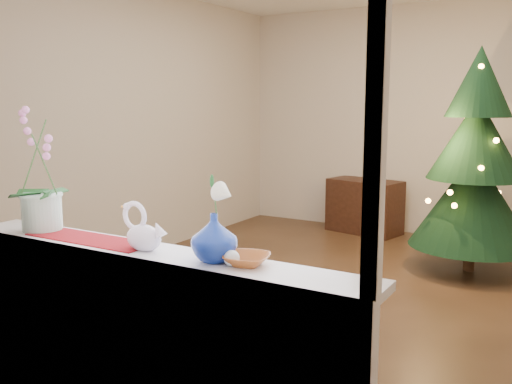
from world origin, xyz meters
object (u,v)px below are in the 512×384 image
swan (144,228)px  blue_vase (214,234)px  paperweight (232,258)px  side_table (364,206)px  xmas_tree (475,161)px  amber_dish (247,260)px  orchid_pot (39,169)px

swan → blue_vase: 0.38m
paperweight → side_table: size_ratio=0.08×
paperweight → xmas_tree: bearing=85.1°
paperweight → amber_dish: bearing=45.1°
amber_dish → xmas_tree: (0.27, 3.58, 0.10)m
xmas_tree → side_table: size_ratio=2.42×
swan → amber_dish: 0.53m
orchid_pot → swan: size_ratio=2.61×
orchid_pot → paperweight: bearing=-2.1°
blue_vase → swan: bearing=-177.7°
swan → paperweight: bearing=3.5°
orchid_pot → xmas_tree: size_ratio=0.31×
paperweight → side_table: 4.80m
orchid_pot → side_table: bearing=88.6°
blue_vase → side_table: size_ratio=0.27×
swan → paperweight: (0.48, -0.01, -0.07)m
orchid_pot → blue_vase: size_ratio=2.73×
blue_vase → amber_dish: blue_vase is taller
blue_vase → side_table: blue_vase is taller
orchid_pot → paperweight: size_ratio=9.53×
xmas_tree → side_table: (-1.40, 1.01, -0.72)m
blue_vase → orchid_pot: bearing=179.1°
amber_dish → side_table: bearing=103.9°
swan → side_table: 4.71m
amber_dish → side_table: size_ratio=0.19×
orchid_pot → paperweight: orchid_pot is taller
amber_dish → xmas_tree: xmas_tree is taller
swan → xmas_tree: xmas_tree is taller
paperweight → xmas_tree: size_ratio=0.03×
blue_vase → xmas_tree: (0.42, 3.59, 0.00)m
orchid_pot → blue_vase: bearing=-0.9°
swan → xmas_tree: 3.70m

